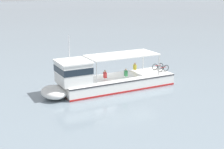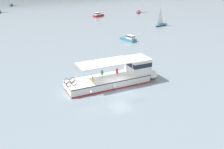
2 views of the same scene
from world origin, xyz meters
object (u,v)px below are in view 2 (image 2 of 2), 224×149
at_px(motorboat_horizon_west, 98,15).
at_px(sailboat_outer_anchorage, 161,24).
at_px(motorboat_off_stern, 129,38).
at_px(sailboat_mid_channel, 11,4).
at_px(ferry_main, 119,76).
at_px(sailboat_far_right, 138,11).

bearing_deg(motorboat_horizon_west, sailboat_outer_anchorage, -69.46).
distance_m(sailboat_outer_anchorage, motorboat_off_stern, 17.46).
bearing_deg(motorboat_off_stern, motorboat_horizon_west, 73.76).
relative_size(sailboat_outer_anchorage, sailboat_mid_channel, 1.00).
height_order(sailboat_outer_anchorage, motorboat_off_stern, sailboat_outer_anchorage).
height_order(ferry_main, motorboat_horizon_west, ferry_main).
bearing_deg(sailboat_outer_anchorage, ferry_main, -139.63).
bearing_deg(sailboat_mid_channel, sailboat_far_right, -50.66).
relative_size(ferry_main, sailboat_mid_channel, 2.41).
distance_m(ferry_main, sailboat_far_right, 56.96).
relative_size(sailboat_outer_anchorage, sailboat_far_right, 1.00).
bearing_deg(sailboat_mid_channel, sailboat_outer_anchorage, -67.31).
xyz_separation_m(ferry_main, sailboat_mid_channel, (4.40, 82.79, -0.47)).
bearing_deg(sailboat_far_right, ferry_main, -129.54).
relative_size(motorboat_horizon_west, sailboat_far_right, 0.71).
height_order(ferry_main, motorboat_off_stern, ferry_main).
bearing_deg(motorboat_horizon_west, sailboat_mid_channel, 113.78).
bearing_deg(ferry_main, sailboat_mid_channel, 86.96).
distance_m(sailboat_mid_channel, motorboat_off_stern, 66.84).
distance_m(sailboat_outer_anchorage, motorboat_horizon_west, 21.22).
height_order(ferry_main, sailboat_mid_channel, sailboat_mid_channel).
bearing_deg(sailboat_outer_anchorage, motorboat_horizon_west, 110.54).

